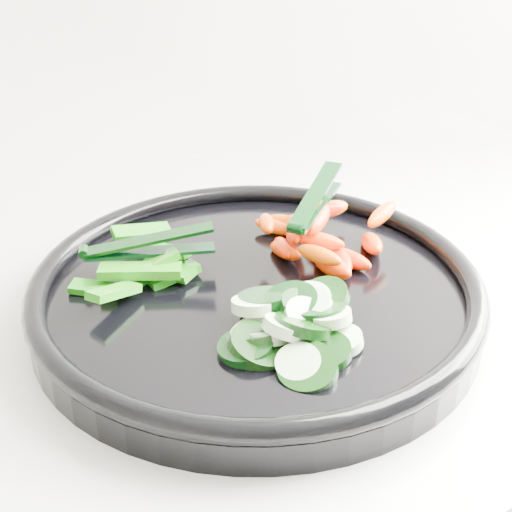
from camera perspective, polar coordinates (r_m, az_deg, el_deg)
veggie_tray at (r=0.59m, az=0.00°, el=-2.92°), size 0.45×0.45×0.04m
cucumber_pile at (r=0.53m, az=2.71°, el=-5.63°), size 0.13×0.13×0.04m
carrot_pile at (r=0.64m, az=5.19°, el=1.45°), size 0.14×0.14×0.05m
pepper_pile at (r=0.61m, az=-8.73°, el=-0.86°), size 0.12×0.11×0.03m
tong_carrot at (r=0.63m, az=4.71°, el=4.35°), size 0.10×0.08×0.02m
tong_pepper at (r=0.61m, az=-8.86°, el=0.79°), size 0.11×0.06×0.02m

